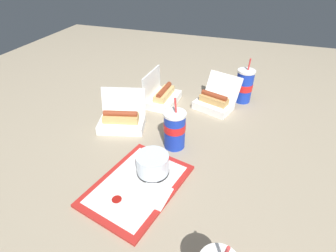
# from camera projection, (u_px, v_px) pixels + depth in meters

# --- Properties ---
(ground_plane) EXTENTS (3.20, 3.20, 0.00)m
(ground_plane) POSITION_uv_depth(u_px,v_px,m) (176.00, 143.00, 1.13)
(ground_plane) COLOR gray
(food_tray) EXTENTS (0.42, 0.34, 0.01)m
(food_tray) POSITION_uv_depth(u_px,v_px,m) (137.00, 185.00, 0.92)
(food_tray) COLOR red
(food_tray) RESTS_ON ground_plane
(cake_container) EXTENTS (0.12, 0.12, 0.08)m
(cake_container) POSITION_uv_depth(u_px,v_px,m) (153.00, 164.00, 0.95)
(cake_container) COLOR black
(cake_container) RESTS_ON food_tray
(ketchup_cup) EXTENTS (0.04, 0.04, 0.02)m
(ketchup_cup) POSITION_uv_depth(u_px,v_px,m) (117.00, 202.00, 0.84)
(ketchup_cup) COLOR white
(ketchup_cup) RESTS_ON food_tray
(napkin_stack) EXTENTS (0.11, 0.11, 0.00)m
(napkin_stack) POSITION_uv_depth(u_px,v_px,m) (154.00, 195.00, 0.87)
(napkin_stack) COLOR white
(napkin_stack) RESTS_ON food_tray
(plastic_fork) EXTENTS (0.11, 0.03, 0.00)m
(plastic_fork) POSITION_uv_depth(u_px,v_px,m) (110.00, 195.00, 0.87)
(plastic_fork) COLOR white
(plastic_fork) RESTS_ON food_tray
(clamshell_hotdog_center) EXTENTS (0.21, 0.24, 0.16)m
(clamshell_hotdog_center) POSITION_uv_depth(u_px,v_px,m) (122.00, 120.00, 1.20)
(clamshell_hotdog_center) COLOR white
(clamshell_hotdog_center) RESTS_ON ground_plane
(clamshell_hotdog_left) EXTENTS (0.21, 0.15, 0.17)m
(clamshell_hotdog_left) POSITION_uv_depth(u_px,v_px,m) (163.00, 96.00, 1.39)
(clamshell_hotdog_left) COLOR white
(clamshell_hotdog_left) RESTS_ON ground_plane
(clamshell_hotdog_corner) EXTENTS (0.24, 0.23, 0.16)m
(clamshell_hotdog_corner) POSITION_uv_depth(u_px,v_px,m) (215.00, 101.00, 1.34)
(clamshell_hotdog_corner) COLOR white
(clamshell_hotdog_corner) RESTS_ON ground_plane
(soda_cup_left) EXTENTS (0.09, 0.09, 0.22)m
(soda_cup_left) POSITION_uv_depth(u_px,v_px,m) (174.00, 129.00, 1.06)
(soda_cup_left) COLOR #1938B7
(soda_cup_left) RESTS_ON ground_plane
(soda_cup_right) EXTENTS (0.09, 0.09, 0.24)m
(soda_cup_right) POSITION_uv_depth(u_px,v_px,m) (244.00, 86.00, 1.38)
(soda_cup_right) COLOR #1938B7
(soda_cup_right) RESTS_ON ground_plane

